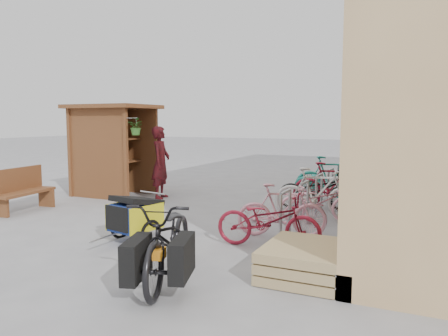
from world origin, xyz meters
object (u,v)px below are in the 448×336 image
at_px(cargo_bike, 169,240).
at_px(bike_6, 325,183).
at_px(child_trailer, 135,215).
at_px(pallet_stack, 305,261).
at_px(bike_4, 316,190).
at_px(bike_5, 332,185).
at_px(kiosk, 110,137).
at_px(shopping_carts, 375,169).
at_px(person_kiosk, 161,162).
at_px(bike_2, 319,202).
at_px(bike_7, 331,177).
at_px(bike_1, 282,210).
at_px(bench, 22,189).
at_px(bike_0, 268,220).
at_px(bike_3, 317,193).

height_order(cargo_bike, bike_6, cargo_bike).
bearing_deg(child_trailer, pallet_stack, 3.45).
distance_m(bike_4, bike_5, 0.43).
xyz_separation_m(pallet_stack, bike_6, (-0.90, 5.37, 0.24)).
bearing_deg(kiosk, shopping_carts, 33.17).
xyz_separation_m(person_kiosk, bike_5, (4.25, 0.54, -0.40)).
bearing_deg(bike_4, bike_2, -172.89).
bearing_deg(bike_7, person_kiosk, 98.53).
bearing_deg(person_kiosk, bike_1, -133.60).
distance_m(bench, bike_0, 5.83).
bearing_deg(bike_7, bike_1, 164.40).
height_order(bike_3, bike_6, bike_3).
distance_m(bike_4, bike_6, 1.09).
distance_m(bench, bike_4, 6.51).
distance_m(cargo_bike, bike_2, 4.10).
height_order(bike_6, bike_7, bike_7).
bearing_deg(person_kiosk, shopping_carts, -64.39).
height_order(child_trailer, person_kiosk, person_kiosk).
relative_size(bike_0, bike_4, 0.98).
distance_m(bike_1, bike_3, 1.70).
height_order(kiosk, bike_5, kiosk).
bearing_deg(bike_3, cargo_bike, 159.01).
bearing_deg(bike_2, bench, 86.11).
xyz_separation_m(kiosk, bike_7, (5.44, 1.96, -1.01)).
bearing_deg(shopping_carts, bike_4, -103.16).
height_order(bike_0, bike_7, bike_7).
bearing_deg(bench, bike_7, 29.34).
bearing_deg(bench, bike_0, -11.54).
bearing_deg(shopping_carts, pallet_stack, -90.00).
xyz_separation_m(kiosk, pallet_stack, (6.28, -3.87, -1.34)).
bearing_deg(bike_1, bike_2, -31.86).
bearing_deg(bike_6, shopping_carts, -7.80).
relative_size(bike_1, bike_4, 0.90).
distance_m(bike_3, bike_6, 1.95).
height_order(bike_2, bike_6, bike_6).
bearing_deg(cargo_bike, shopping_carts, 62.49).
bearing_deg(person_kiosk, kiosk, 84.41).
bearing_deg(child_trailer, bike_5, 72.20).
bearing_deg(bike_2, bike_4, -4.67).
bearing_deg(bike_4, bike_6, -6.50).
distance_m(cargo_bike, bike_6, 6.27).
height_order(child_trailer, bike_5, bike_5).
height_order(bike_3, bike_5, bike_5).
distance_m(shopping_carts, bike_5, 3.42).
height_order(child_trailer, bike_4, bike_4).
distance_m(kiosk, cargo_bike, 6.83).
bearing_deg(bench, bike_5, 20.01).
xyz_separation_m(child_trailer, person_kiosk, (-1.86, 3.62, 0.48)).
relative_size(kiosk, cargo_bike, 1.17).
bearing_deg(bike_6, bike_4, -167.10).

